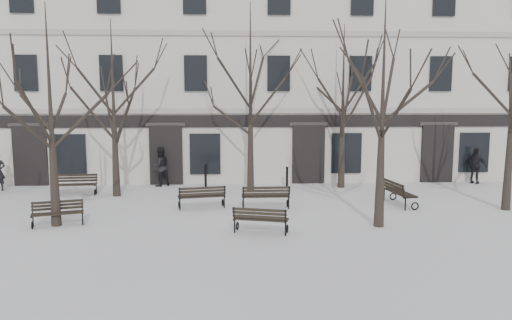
{
  "coord_description": "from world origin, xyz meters",
  "views": [
    {
      "loc": [
        -0.28,
        -16.42,
        4.36
      ],
      "look_at": [
        0.66,
        3.0,
        1.83
      ],
      "focal_mm": 35.0,
      "sensor_mm": 36.0,
      "label": 1
    }
  ],
  "objects": [
    {
      "name": "pedestrian_b",
      "position": [
        -3.75,
        7.49,
        0.0
      ],
      "size": [
        1.16,
        1.11,
        1.89
      ],
      "primitive_type": "imported",
      "rotation": [
        0.0,
        0.0,
        3.74
      ],
      "color": "black",
      "rests_on": "ground"
    },
    {
      "name": "bench_3",
      "position": [
        -7.16,
        5.51,
        0.49
      ],
      "size": [
        1.86,
        0.83,
        0.91
      ],
      "rotation": [
        0.0,
        0.0,
        0.1
      ],
      "color": "black",
      "rests_on": "ground"
    },
    {
      "name": "tree_5",
      "position": [
        0.56,
        6.02,
        5.26
      ],
      "size": [
        5.89,
        5.89,
        8.41
      ],
      "color": "black",
      "rests_on": "ground"
    },
    {
      "name": "bollard_b",
      "position": [
        2.33,
        6.94,
        0.53
      ],
      "size": [
        0.13,
        0.13,
        0.99
      ],
      "color": "black",
      "rests_on": "ground"
    },
    {
      "name": "bench_4",
      "position": [
        -1.46,
        2.55,
        0.49
      ],
      "size": [
        1.89,
        0.99,
        0.91
      ],
      "rotation": [
        0.0,
        0.0,
        3.34
      ],
      "color": "black",
      "rests_on": "ground"
    },
    {
      "name": "tree_6",
      "position": [
        4.9,
        6.73,
        4.74
      ],
      "size": [
        5.31,
        5.31,
        7.59
      ],
      "color": "black",
      "rests_on": "ground"
    },
    {
      "name": "tree_4",
      "position": [
        -5.31,
        5.18,
        4.71
      ],
      "size": [
        5.27,
        5.27,
        7.53
      ],
      "color": "black",
      "rests_on": "ground"
    },
    {
      "name": "bollard_a",
      "position": [
        -1.55,
        7.17,
        0.59
      ],
      "size": [
        0.14,
        0.14,
        1.1
      ],
      "color": "black",
      "rests_on": "ground"
    },
    {
      "name": "bench_2",
      "position": [
        0.61,
        -1.05,
        0.47
      ],
      "size": [
        1.82,
        1.05,
        0.87
      ],
      "rotation": [
        0.0,
        0.0,
        2.88
      ],
      "color": "black",
      "rests_on": "ground"
    },
    {
      "name": "bench_1",
      "position": [
        1.01,
        2.4,
        0.5
      ],
      "size": [
        1.86,
        0.7,
        0.93
      ],
      "rotation": [
        0.0,
        0.0,
        3.16
      ],
      "color": "black",
      "rests_on": "ground"
    },
    {
      "name": "pedestrian_c",
      "position": [
        11.75,
        7.41,
        0.0
      ],
      "size": [
        1.06,
        1.02,
        1.77
      ],
      "primitive_type": "imported",
      "rotation": [
        0.0,
        0.0,
        2.4
      ],
      "color": "black",
      "rests_on": "ground"
    },
    {
      "name": "tree_2",
      "position": [
        4.61,
        -0.38,
        4.6
      ],
      "size": [
        5.15,
        5.15,
        7.36
      ],
      "color": "black",
      "rests_on": "ground"
    },
    {
      "name": "ground",
      "position": [
        0.0,
        0.0,
        0.0
      ],
      "size": [
        100.0,
        100.0,
        0.0
      ],
      "primitive_type": "plane",
      "color": "silver",
      "rests_on": "ground"
    },
    {
      "name": "building",
      "position": [
        0.0,
        12.96,
        5.52
      ],
      "size": [
        40.4,
        10.2,
        11.4
      ],
      "color": "beige",
      "rests_on": "ground"
    },
    {
      "name": "bench_0",
      "position": [
        -6.15,
        0.25,
        0.45
      ],
      "size": [
        1.73,
        1.03,
        0.83
      ],
      "rotation": [
        0.0,
        0.0,
        0.28
      ],
      "color": "black",
      "rests_on": "ground"
    },
    {
      "name": "bench_5",
      "position": [
        6.3,
        2.79,
        0.54
      ],
      "size": [
        0.97,
        2.06,
        1.0
      ],
      "rotation": [
        0.0,
        0.0,
        1.7
      ],
      "color": "black",
      "rests_on": "ground"
    },
    {
      "name": "tree_1",
      "position": [
        -6.2,
        0.23,
        4.57
      ],
      "size": [
        5.12,
        5.12,
        7.31
      ],
      "color": "black",
      "rests_on": "ground"
    }
  ]
}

